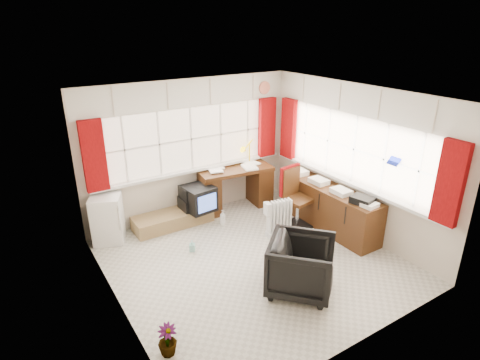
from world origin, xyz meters
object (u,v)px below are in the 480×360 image
(crt_tv, at_px, (200,199))
(credenza, at_px, (329,207))
(desk_lamp, at_px, (249,147))
(mini_fridge, at_px, (108,219))
(desk, at_px, (234,185))
(task_chair, at_px, (293,195))
(office_chair, at_px, (301,266))
(tv_bench, at_px, (173,219))
(radiator, at_px, (279,221))

(crt_tv, bearing_deg, credenza, -36.54)
(desk_lamp, relative_size, mini_fridge, 0.58)
(desk, distance_m, task_chair, 1.29)
(desk, bearing_deg, mini_fridge, -179.99)
(task_chair, bearing_deg, office_chair, -126.16)
(desk, height_order, task_chair, task_chair)
(tv_bench, relative_size, crt_tv, 2.63)
(mini_fridge, bearing_deg, office_chair, -56.40)
(task_chair, xyz_separation_m, mini_fridge, (-2.91, 1.19, -0.18))
(tv_bench, distance_m, crt_tv, 0.60)
(office_chair, relative_size, radiator, 1.33)
(tv_bench, bearing_deg, mini_fridge, 175.85)
(radiator, distance_m, tv_bench, 1.89)
(task_chair, bearing_deg, credenza, -41.13)
(task_chair, distance_m, crt_tv, 1.64)
(desk, relative_size, office_chair, 1.75)
(radiator, xyz_separation_m, crt_tv, (-0.91, 1.11, 0.21))
(desk_lamp, xyz_separation_m, crt_tv, (-1.27, -0.33, -0.67))
(credenza, bearing_deg, tv_bench, 146.30)
(tv_bench, bearing_deg, task_chair, -31.54)
(desk_lamp, relative_size, office_chair, 0.55)
(credenza, relative_size, tv_bench, 1.43)
(office_chair, distance_m, crt_tv, 2.47)
(desk, distance_m, office_chair, 2.78)
(desk_lamp, bearing_deg, tv_bench, -174.71)
(desk, distance_m, radiator, 1.38)
(desk, relative_size, tv_bench, 1.06)
(desk, relative_size, crt_tv, 2.79)
(office_chair, height_order, crt_tv, office_chair)
(mini_fridge, bearing_deg, crt_tv, -9.25)
(tv_bench, distance_m, mini_fridge, 1.14)
(radiator, bearing_deg, office_chair, -116.62)
(desk_lamp, xyz_separation_m, mini_fridge, (-2.83, -0.08, -0.74))
(desk, xyz_separation_m, mini_fridge, (-2.42, -0.00, -0.05))
(desk, xyz_separation_m, radiator, (0.05, -1.36, -0.19))
(desk_lamp, height_order, credenza, desk_lamp)
(radiator, xyz_separation_m, mini_fridge, (-2.47, 1.36, 0.14))
(office_chair, bearing_deg, radiator, 21.11)
(desk_lamp, bearing_deg, credenza, -71.95)
(desk_lamp, height_order, mini_fridge, desk_lamp)
(credenza, relative_size, mini_fridge, 2.49)
(office_chair, relative_size, crt_tv, 1.59)
(desk, bearing_deg, office_chair, -102.92)
(office_chair, xyz_separation_m, tv_bench, (-0.70, 2.63, -0.26))
(office_chair, xyz_separation_m, credenza, (1.58, 1.11, 0.01))
(desk, bearing_deg, tv_bench, -176.54)
(desk_lamp, relative_size, credenza, 0.23)
(desk, height_order, tv_bench, desk)
(credenza, bearing_deg, office_chair, -144.91)
(radiator, xyz_separation_m, tv_bench, (-1.38, 1.28, -0.13))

